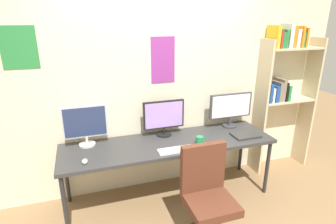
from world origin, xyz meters
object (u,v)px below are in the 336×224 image
mouse_right_side (217,144)px  laptop_closed (245,135)px  desk (169,146)px  monitor_right (230,108)px  coffee_mug (200,140)px  monitor_center (164,117)px  keyboard_main (176,150)px  monitor_left (85,124)px  office_chair (207,206)px  mouse_left_side (85,161)px  bookshelf (284,81)px

mouse_right_side → laptop_closed: mouse_right_side is taller
desk → mouse_right_side: size_ratio=25.44×
monitor_right → coffee_mug: 0.72m
monitor_center → keyboard_main: (0.00, -0.44, -0.23)m
monitor_right → keyboard_main: monitor_right is taller
coffee_mug → keyboard_main: bearing=-165.6°
monitor_left → monitor_center: bearing=-0.0°
office_chair → keyboard_main: size_ratio=2.53×
mouse_right_side → laptop_closed: bearing=14.1°
monitor_right → laptop_closed: size_ratio=1.82×
monitor_right → mouse_left_side: monitor_right is taller
monitor_left → mouse_right_side: 1.47m
bookshelf → keyboard_main: bookshelf is taller
bookshelf → mouse_right_side: bookshelf is taller
monitor_center → monitor_right: size_ratio=0.86×
monitor_left → monitor_center: 0.90m
desk → bookshelf: 1.82m
keyboard_main → mouse_left_side: bearing=177.4°
mouse_right_side → keyboard_main: bearing=179.2°
laptop_closed → monitor_center: bearing=160.0°
mouse_right_side → laptop_closed: 0.46m
desk → monitor_left: monitor_left is taller
monitor_right → monitor_left: bearing=-180.0°
monitor_right → coffee_mug: size_ratio=5.51×
desk → mouse_right_side: mouse_right_side is taller
monitor_right → mouse_right_side: 0.66m
office_chair → mouse_right_side: size_ratio=10.31×
mouse_right_side → coffee_mug: coffee_mug is taller
coffee_mug → office_chair: bearing=-106.9°
bookshelf → monitor_right: (-0.80, -0.02, -0.29)m
monitor_right → mouse_right_side: bearing=-133.0°
laptop_closed → coffee_mug: bearing=-177.7°
keyboard_main → monitor_left: bearing=153.8°
bookshelf → keyboard_main: size_ratio=5.19×
mouse_left_side → coffee_mug: size_ratio=0.91×
coffee_mug → monitor_right: bearing=31.6°
office_chair → monitor_left: 1.54m
office_chair → monitor_center: (-0.12, 0.98, 0.57)m
monitor_center → office_chair: bearing=-82.8°
office_chair → keyboard_main: (-0.12, 0.54, 0.35)m
monitor_center → coffee_mug: size_ratio=4.72×
bookshelf → monitor_right: size_ratio=3.47×
desk → monitor_left: bearing=166.7°
monitor_right → mouse_left_side: bearing=-167.8°
bookshelf → monitor_center: 1.73m
monitor_right → laptop_closed: 0.42m
desk → monitor_center: monitor_center is taller
bookshelf → coffee_mug: 1.53m
monitor_right → monitor_center: bearing=-180.0°
desk → laptop_closed: size_ratio=7.63×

